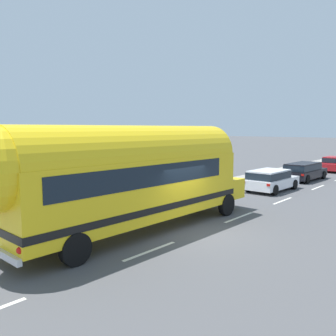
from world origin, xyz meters
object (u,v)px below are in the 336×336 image
painted_bus (128,174)px  car_third (335,163)px  car_second (304,170)px  car_lead (270,179)px

painted_bus → car_third: 26.34m
painted_bus → car_second: painted_bus is taller
car_second → car_third: 7.87m
car_lead → car_second: same height
car_lead → car_third: (0.04, 13.94, -0.04)m
car_lead → car_second: size_ratio=0.89×
painted_bus → car_third: (0.05, 26.29, -1.56)m
car_second → painted_bus: bearing=-89.9°
car_lead → painted_bus: bearing=-90.0°
painted_bus → car_lead: size_ratio=2.90×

